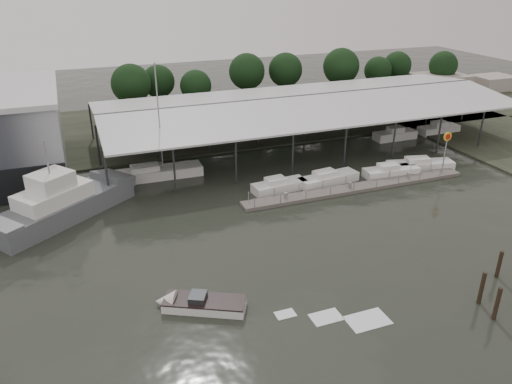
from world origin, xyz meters
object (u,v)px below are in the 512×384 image
object	(u,v)px
shell_fuel_sign	(446,145)
white_sailboat	(158,173)
grey_trawler	(64,203)
speedboat_underway	(197,304)

from	to	relation	value
shell_fuel_sign	white_sailboat	distance (m)	35.00
shell_fuel_sign	white_sailboat	world-z (taller)	white_sailboat
shell_fuel_sign	grey_trawler	size ratio (longest dim) A/B	0.36
shell_fuel_sign	speedboat_underway	xyz separation A→B (m)	(-34.87, -14.75, -3.53)
grey_trawler	speedboat_underway	world-z (taller)	grey_trawler
shell_fuel_sign	white_sailboat	xyz separation A→B (m)	(-32.80, 11.76, -3.27)
grey_trawler	white_sailboat	world-z (taller)	white_sailboat
shell_fuel_sign	grey_trawler	world-z (taller)	grey_trawler
shell_fuel_sign	speedboat_underway	bearing A→B (deg)	-157.07
speedboat_underway	grey_trawler	bearing A→B (deg)	-38.39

